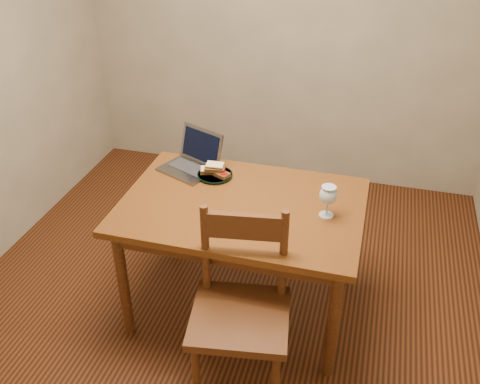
% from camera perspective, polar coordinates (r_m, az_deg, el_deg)
% --- Properties ---
extents(floor, '(3.20, 3.20, 0.02)m').
position_cam_1_polar(floor, '(3.45, -1.26, -10.54)').
color(floor, black).
rests_on(floor, ground).
extents(back_wall, '(3.20, 0.02, 2.60)m').
position_cam_1_polar(back_wall, '(4.23, 5.02, 17.90)').
color(back_wall, gray).
rests_on(back_wall, floor).
extents(front_wall, '(3.20, 0.02, 2.60)m').
position_cam_1_polar(front_wall, '(1.50, -20.00, -12.93)').
color(front_wall, gray).
rests_on(front_wall, floor).
extents(table, '(1.30, 0.90, 0.74)m').
position_cam_1_polar(table, '(2.93, 0.20, -2.61)').
color(table, '#54240E').
rests_on(table, floor).
extents(chair, '(0.52, 0.50, 0.49)m').
position_cam_1_polar(chair, '(2.57, 0.06, -11.86)').
color(chair, '#361C0B').
rests_on(chair, floor).
extents(plate, '(0.21, 0.21, 0.02)m').
position_cam_1_polar(plate, '(3.13, -2.69, 1.80)').
color(plate, black).
rests_on(plate, table).
extents(sandwich_cheese, '(0.12, 0.09, 0.03)m').
position_cam_1_polar(sandwich_cheese, '(3.13, -3.25, 2.38)').
color(sandwich_cheese, '#381E0C').
rests_on(sandwich_cheese, plate).
extents(sandwich_tomato, '(0.12, 0.10, 0.03)m').
position_cam_1_polar(sandwich_tomato, '(3.09, -2.06, 2.01)').
color(sandwich_tomato, '#381E0C').
rests_on(sandwich_tomato, plate).
extents(sandwich_top, '(0.12, 0.09, 0.04)m').
position_cam_1_polar(sandwich_top, '(3.11, -2.69, 2.65)').
color(sandwich_top, '#381E0C').
rests_on(sandwich_top, plate).
extents(milk_glass, '(0.09, 0.09, 0.18)m').
position_cam_1_polar(milk_glass, '(2.77, 9.33, -0.98)').
color(milk_glass, white).
rests_on(milk_glass, table).
extents(laptop, '(0.39, 0.38, 0.22)m').
position_cam_1_polar(laptop, '(3.21, -4.99, 3.59)').
color(laptop, slate).
rests_on(laptop, table).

